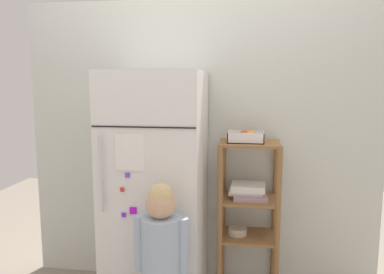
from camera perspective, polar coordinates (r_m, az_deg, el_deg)
kitchen_wall_back at (r=2.79m, az=1.18°, el=-1.25°), size 2.55×0.03×2.06m
refrigerator at (r=2.58m, az=-5.34°, el=-7.80°), size 0.62×0.63×1.56m
child_standing at (r=2.22m, az=-4.57°, el=-16.18°), size 0.30×0.23×0.95m
pantry_shelf_unit at (r=2.67m, az=8.29°, el=-9.79°), size 0.41×0.33×1.09m
fruit_bin at (r=2.55m, az=8.23°, el=0.00°), size 0.24×0.16×0.08m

